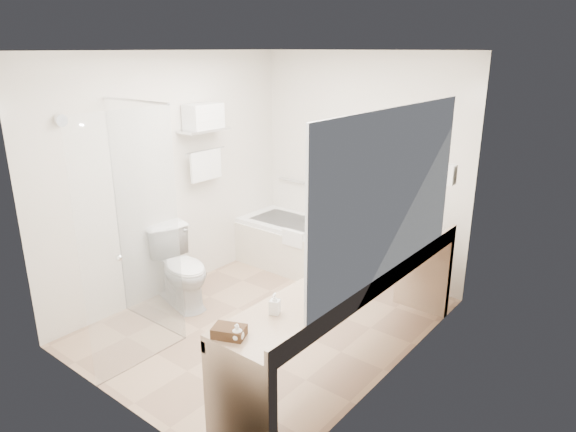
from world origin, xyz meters
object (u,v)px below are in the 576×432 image
Objects in this scene: bathtub at (305,246)px; amenity_basket at (229,332)px; toilet at (181,268)px; water_bottle_left at (414,233)px; vanity_counter at (354,299)px.

bathtub is 8.16× the size of amenity_basket.
toilet is at bearing 148.29° from amenity_basket.
toilet is 2.34m from water_bottle_left.
amenity_basket is (1.40, -2.64, 0.61)m from bathtub.
vanity_counter is at bearing 84.41° from amenity_basket.
bathtub is 1.57m from toilet.
water_bottle_left is (0.16, 2.21, 0.05)m from amenity_basket.
vanity_counter is (1.52, -1.39, 0.36)m from bathtub.
bathtub is 9.37× the size of water_bottle_left.
amenity_basket is (1.85, -1.14, 0.50)m from toilet.
amenity_basket is at bearing -62.03° from bathtub.
vanity_counter is 1.99m from toilet.
amenity_basket reaches higher than bathtub.
vanity_counter reaches higher than bathtub.
amenity_basket is at bearing -95.59° from vanity_counter.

